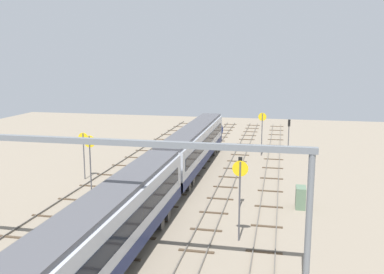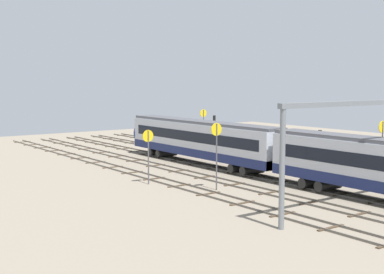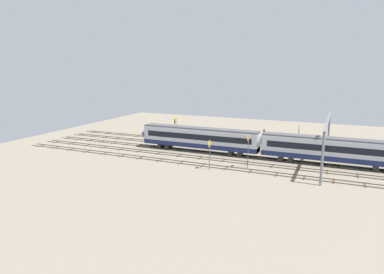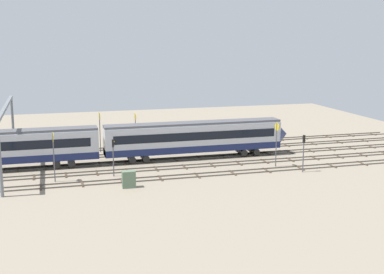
{
  "view_description": "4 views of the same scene",
  "coord_description": "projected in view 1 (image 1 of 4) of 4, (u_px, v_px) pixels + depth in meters",
  "views": [
    {
      "loc": [
        -42.28,
        -9.55,
        12.61
      ],
      "look_at": [
        6.88,
        0.82,
        3.29
      ],
      "focal_mm": 40.12,
      "sensor_mm": 36.0,
      "label": 1
    },
    {
      "loc": [
        -42.33,
        35.22,
        9.31
      ],
      "look_at": [
        7.0,
        -0.84,
        2.85
      ],
      "focal_mm": 49.45,
      "sensor_mm": 36.0,
      "label": 2
    },
    {
      "loc": [
        -21.11,
        61.75,
        16.72
      ],
      "look_at": [
        6.17,
        -0.57,
        2.79
      ],
      "focal_mm": 31.83,
      "sensor_mm": 36.0,
      "label": 3
    },
    {
      "loc": [
        -14.3,
        -65.71,
        16.26
      ],
      "look_at": [
        4.13,
        0.4,
        2.86
      ],
      "focal_mm": 48.55,
      "sensor_mm": 36.0,
      "label": 4
    }
  ],
  "objects": [
    {
      "name": "track_near_foreground",
      "position": [
        271.0,
        184.0,
        43.13
      ],
      "size": [
        80.11,
        2.4,
        0.16
      ],
      "color": "#59544C",
      "rests_on": "ground"
    },
    {
      "name": "speed_sign_mid_trackside",
      "position": [
        240.0,
        188.0,
        29.33
      ],
      "size": [
        0.14,
        1.09,
        5.73
      ],
      "color": "#4C4C51",
      "rests_on": "ground"
    },
    {
      "name": "track_with_train",
      "position": [
        186.0,
        179.0,
        44.9
      ],
      "size": [
        80.11,
        2.4,
        0.16
      ],
      "color": "#59544C",
      "rests_on": "ground"
    },
    {
      "name": "track_second_near",
      "position": [
        228.0,
        182.0,
        44.01
      ],
      "size": [
        80.11,
        2.4,
        0.16
      ],
      "color": "#59544C",
      "rests_on": "ground"
    },
    {
      "name": "track_second_far",
      "position": [
        146.0,
        177.0,
        45.79
      ],
      "size": [
        80.11,
        2.4,
        0.16
      ],
      "color": "#59544C",
      "rests_on": "ground"
    },
    {
      "name": "overhead_gantry",
      "position": [
        112.0,
        167.0,
        25.17
      ],
      "size": [
        0.4,
        23.28,
        7.96
      ],
      "color": "slate",
      "rests_on": "ground"
    },
    {
      "name": "signal_light_trackside_departure",
      "position": [
        240.0,
        175.0,
        36.08
      ],
      "size": [
        0.31,
        0.32,
        4.43
      ],
      "color": "#4C4C51",
      "rests_on": "ground"
    },
    {
      "name": "speed_sign_distant_end",
      "position": [
        90.0,
        156.0,
        38.46
      ],
      "size": [
        0.14,
        1.1,
        5.79
      ],
      "color": "#4C4C51",
      "rests_on": "ground"
    },
    {
      "name": "speed_sign_near_foreground",
      "position": [
        84.0,
        148.0,
        44.65
      ],
      "size": [
        0.14,
        1.09,
        4.95
      ],
      "color": "#4C4C51",
      "rests_on": "ground"
    },
    {
      "name": "signal_light_trackside_approach",
      "position": [
        289.0,
        131.0,
        56.7
      ],
      "size": [
        0.31,
        0.32,
        4.58
      ],
      "color": "#4C4C51",
      "rests_on": "ground"
    },
    {
      "name": "ground_plane",
      "position": [
        186.0,
        180.0,
        44.92
      ],
      "size": [
        96.11,
        96.11,
        0.0
      ],
      "primitive_type": "plane",
      "color": "gray"
    },
    {
      "name": "train",
      "position": [
        167.0,
        174.0,
        37.23
      ],
      "size": [
        50.4,
        3.24,
        4.8
      ],
      "color": "#B7BCC6",
      "rests_on": "ground"
    },
    {
      "name": "track_far_background",
      "position": [
        108.0,
        175.0,
        46.68
      ],
      "size": [
        80.11,
        2.4,
        0.16
      ],
      "color": "#59544C",
      "rests_on": "ground"
    },
    {
      "name": "relay_cabinet",
      "position": [
        301.0,
        197.0,
        36.36
      ],
      "size": [
        1.48,
        0.82,
        1.85
      ],
      "color": "#597259",
      "rests_on": "ground"
    },
    {
      "name": "speed_sign_far_trackside",
      "position": [
        262.0,
        127.0,
        55.34
      ],
      "size": [
        0.14,
        1.03,
        5.62
      ],
      "color": "#4C4C51",
      "rests_on": "ground"
    }
  ]
}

